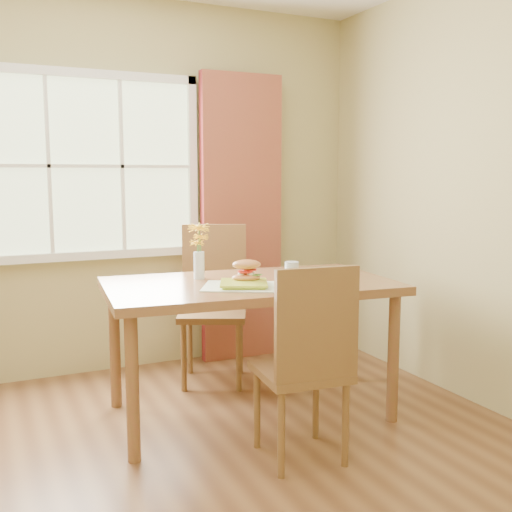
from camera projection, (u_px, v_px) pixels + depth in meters
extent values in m
cube|color=brown|center=(167.00, 497.00, 2.72)|extent=(4.20, 3.80, 0.02)
cube|color=tan|center=(86.00, 188.00, 4.25)|extent=(4.20, 0.02, 2.70)
cube|color=#B7CA99|center=(86.00, 166.00, 4.20)|extent=(1.50, 0.02, 1.20)
cube|color=white|center=(83.00, 73.00, 4.09)|extent=(1.62, 0.04, 0.06)
cube|color=white|center=(90.00, 255.00, 4.26)|extent=(1.62, 0.04, 0.06)
cube|color=white|center=(193.00, 167.00, 4.50)|extent=(0.06, 0.04, 1.32)
cube|color=white|center=(86.00, 166.00, 4.18)|extent=(1.50, 0.03, 0.02)
cube|color=maroon|center=(242.00, 219.00, 4.64)|extent=(0.65, 0.08, 2.20)
cube|color=brown|center=(250.00, 286.00, 3.54)|extent=(1.75, 1.09, 0.05)
cylinder|color=brown|center=(132.00, 389.00, 2.98)|extent=(0.07, 0.07, 0.76)
cylinder|color=brown|center=(393.00, 358.00, 3.48)|extent=(0.07, 0.07, 0.76)
cylinder|color=brown|center=(115.00, 347.00, 3.70)|extent=(0.07, 0.07, 0.76)
cylinder|color=brown|center=(333.00, 327.00, 4.20)|extent=(0.07, 0.07, 0.76)
cube|color=brown|center=(300.00, 372.00, 3.03)|extent=(0.46, 0.46, 0.04)
cube|color=brown|center=(317.00, 324.00, 2.81)|extent=(0.42, 0.07, 0.54)
cylinder|color=brown|center=(281.00, 435.00, 2.84)|extent=(0.04, 0.04, 0.43)
cylinder|color=brown|center=(345.00, 425.00, 2.96)|extent=(0.04, 0.04, 0.43)
cylinder|color=brown|center=(257.00, 408.00, 3.16)|extent=(0.04, 0.04, 0.43)
cylinder|color=brown|center=(316.00, 400.00, 3.28)|extent=(0.04, 0.04, 0.43)
cube|color=brown|center=(213.00, 314.00, 4.14)|extent=(0.60, 0.60, 0.04)
cube|color=brown|center=(214.00, 265.00, 4.30)|extent=(0.43, 0.23, 0.58)
cylinder|color=brown|center=(184.00, 357.00, 3.99)|extent=(0.04, 0.04, 0.46)
cylinder|color=brown|center=(239.00, 357.00, 3.99)|extent=(0.04, 0.04, 0.46)
cylinder|color=brown|center=(190.00, 342.00, 4.35)|extent=(0.04, 0.04, 0.46)
cylinder|color=brown|center=(240.00, 342.00, 4.35)|extent=(0.04, 0.04, 0.46)
cube|color=beige|center=(244.00, 286.00, 3.36)|extent=(0.55, 0.51, 0.01)
cube|color=#B8D234|center=(244.00, 285.00, 3.36)|extent=(0.34, 0.34, 0.01)
ellipsoid|color=#D18947|center=(246.00, 277.00, 3.44)|extent=(0.19, 0.15, 0.05)
ellipsoid|color=#4C8C2D|center=(255.00, 275.00, 3.43)|extent=(0.09, 0.06, 0.01)
cylinder|color=red|center=(245.00, 271.00, 3.43)|extent=(0.09, 0.09, 0.01)
cylinder|color=red|center=(250.00, 270.00, 3.45)|extent=(0.08, 0.08, 0.01)
ellipsoid|color=#D18947|center=(247.00, 265.00, 3.43)|extent=(0.19, 0.15, 0.06)
cylinder|color=silver|center=(292.00, 272.00, 3.50)|extent=(0.08, 0.08, 0.12)
cylinder|color=silver|center=(292.00, 274.00, 3.50)|extent=(0.07, 0.07, 0.10)
cylinder|color=silver|center=(199.00, 265.00, 3.62)|extent=(0.07, 0.07, 0.16)
cylinder|color=silver|center=(199.00, 272.00, 3.63)|extent=(0.06, 0.06, 0.08)
cylinder|color=#3D7028|center=(199.00, 253.00, 3.61)|extent=(0.01, 0.01, 0.31)
cylinder|color=#3D7028|center=(201.00, 258.00, 3.61)|extent=(0.01, 0.01, 0.26)
cylinder|color=#3D7028|center=(197.00, 261.00, 3.62)|extent=(0.01, 0.01, 0.22)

